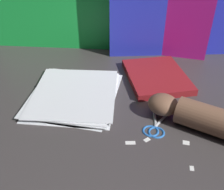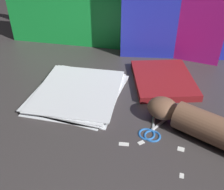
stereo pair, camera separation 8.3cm
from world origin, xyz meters
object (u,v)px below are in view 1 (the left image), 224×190
paper_stack (74,94)px  book_closed (156,76)px  hand_forearm (205,118)px  scissors (156,124)px

paper_stack → book_closed: size_ratio=1.07×
paper_stack → hand_forearm: hand_forearm is taller
scissors → book_closed: bearing=89.4°
paper_stack → scissors: bearing=-22.7°
book_closed → hand_forearm: (0.13, -0.27, 0.03)m
paper_stack → scissors: paper_stack is taller
paper_stack → book_closed: bearing=28.1°
paper_stack → book_closed: book_closed is taller
book_closed → scissors: book_closed is taller
book_closed → hand_forearm: 0.31m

